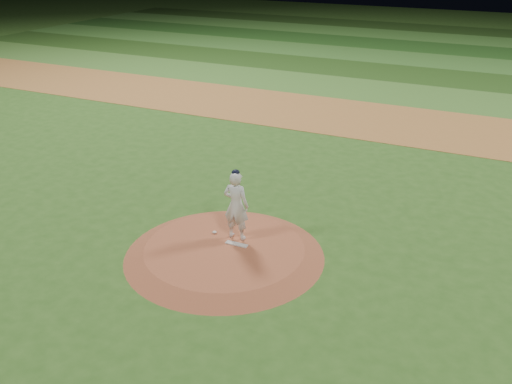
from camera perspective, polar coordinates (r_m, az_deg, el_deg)
name	(u,v)px	position (r m, az deg, el deg)	size (l,w,h in m)	color
ground	(225,255)	(15.84, -3.16, -6.33)	(120.00, 120.00, 0.00)	#305D1E
infield_dirt_band	(365,119)	(27.91, 10.83, 7.17)	(70.00, 6.00, 0.02)	#A56B33
outfield_stripe_0	(392,93)	(33.08, 13.46, 9.63)	(70.00, 5.00, 0.02)	#40742A
outfield_stripe_1	(411,74)	(37.85, 15.24, 11.27)	(70.00, 5.00, 0.02)	#244917
outfield_stripe_2	(426,60)	(42.68, 16.64, 12.54)	(70.00, 5.00, 0.02)	#387129
outfield_stripe_3	(438,48)	(47.54, 17.76, 13.54)	(70.00, 5.00, 0.02)	#1F4B18
outfield_stripe_4	(448,38)	(52.43, 18.68, 14.35)	(70.00, 5.00, 0.02)	#397129
outfield_stripe_5	(457,30)	(57.34, 19.44, 15.02)	(70.00, 5.00, 0.02)	#1F3F14
pitchers_mound	(225,251)	(15.78, -3.17, -5.94)	(5.50, 5.50, 0.25)	#A25132
pitching_rubber	(237,244)	(15.83, -1.95, -5.23)	(0.64, 0.16, 0.03)	silver
rosin_bag	(215,232)	(16.42, -4.17, -4.03)	(0.12, 0.12, 0.07)	silver
pitcher_on_mound	(236,205)	(15.71, -2.00, -1.33)	(0.75, 0.51, 2.07)	silver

